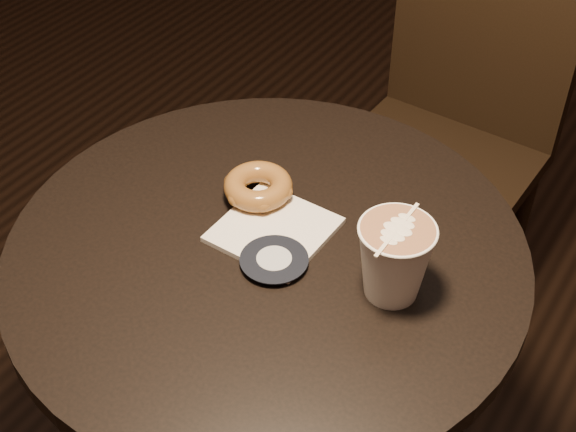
{
  "coord_description": "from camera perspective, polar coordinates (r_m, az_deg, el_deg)",
  "views": [
    {
      "loc": [
        0.44,
        -0.63,
        1.49
      ],
      "look_at": [
        0.01,
        0.03,
        0.79
      ],
      "focal_mm": 50.0,
      "sensor_mm": 36.0,
      "label": 1
    }
  ],
  "objects": [
    {
      "name": "cafe_table",
      "position": [
        1.22,
        -1.37,
        -8.79
      ],
      "size": [
        0.7,
        0.7,
        0.75
      ],
      "color": "black",
      "rests_on": "ground"
    },
    {
      "name": "chair",
      "position": [
        1.71,
        11.94,
        7.81
      ],
      "size": [
        0.41,
        0.41,
        0.99
      ],
      "rotation": [
        0.0,
        0.0,
        -0.04
      ],
      "color": "black",
      "rests_on": "ground"
    },
    {
      "name": "pastry_bag",
      "position": [
        1.08,
        -1.0,
        -0.98
      ],
      "size": [
        0.14,
        0.14,
        0.01
      ],
      "primitive_type": "cube",
      "rotation": [
        0.0,
        0.0,
        -0.02
      ],
      "color": "white",
      "rests_on": "cafe_table"
    },
    {
      "name": "doughnut",
      "position": [
        1.12,
        -2.14,
        2.13
      ],
      "size": [
        0.1,
        0.1,
        0.03
      ],
      "primitive_type": "torus",
      "color": "brown",
      "rests_on": "pastry_bag"
    },
    {
      "name": "latte_cup",
      "position": [
        0.98,
        7.56,
        -3.17
      ],
      "size": [
        0.1,
        0.1,
        0.11
      ],
      "primitive_type": null,
      "color": "white",
      "rests_on": "cafe_table"
    }
  ]
}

